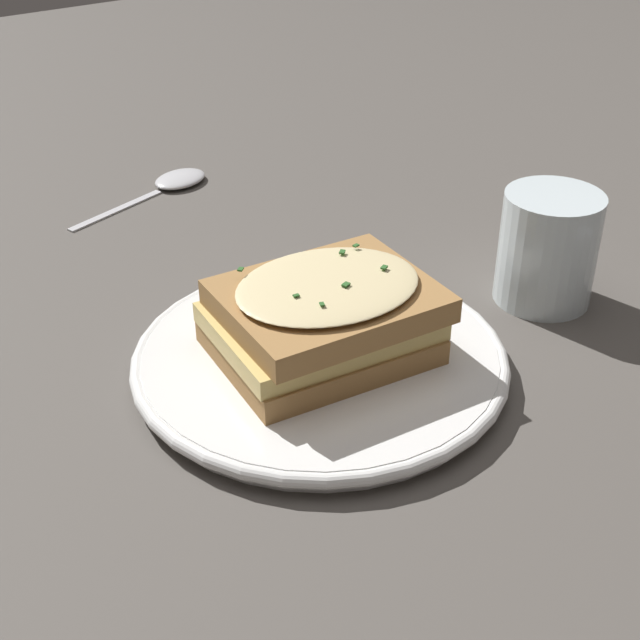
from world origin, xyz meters
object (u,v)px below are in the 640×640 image
at_px(sandwich, 323,317).
at_px(dinner_plate, 320,360).
at_px(water_glass, 548,248).
at_px(spoon, 173,182).

bearing_deg(sandwich, dinner_plate, -125.40).
relative_size(dinner_plate, water_glass, 2.94).
xyz_separation_m(dinner_plate, spoon, (-0.36, 0.07, -0.01)).
xyz_separation_m(water_glass, spoon, (-0.38, -0.14, -0.04)).
height_order(sandwich, water_glass, water_glass).
distance_m(sandwich, spoon, 0.37).
relative_size(dinner_plate, spoon, 1.59).
bearing_deg(dinner_plate, spoon, 169.12).
distance_m(dinner_plate, sandwich, 0.04).
height_order(dinner_plate, spoon, dinner_plate).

